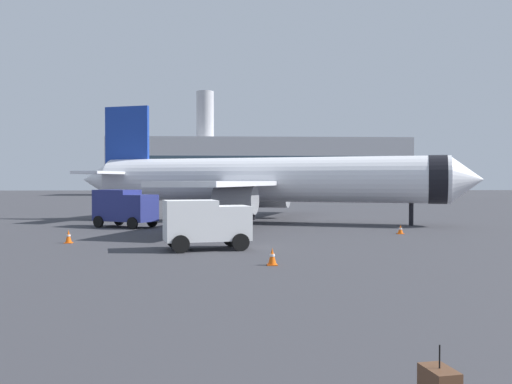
# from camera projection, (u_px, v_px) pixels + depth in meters

# --- Properties ---
(airplane_at_gate) EXTENTS (34.75, 31.78, 10.50)m
(airplane_at_gate) POSITION_uv_depth(u_px,v_px,m) (264.00, 180.00, 47.25)
(airplane_at_gate) COLOR white
(airplane_at_gate) RESTS_ON ground
(service_truck) EXTENTS (5.25, 4.34, 2.90)m
(service_truck) POSITION_uv_depth(u_px,v_px,m) (125.00, 207.00, 42.36)
(service_truck) COLOR navy
(service_truck) RESTS_ON ground
(cargo_van) EXTENTS (4.74, 3.17, 2.60)m
(cargo_van) POSITION_uv_depth(u_px,v_px,m) (206.00, 222.00, 28.60)
(cargo_van) COLOR white
(cargo_van) RESTS_ON ground
(safety_cone_near) EXTENTS (0.44, 0.44, 0.77)m
(safety_cone_near) POSITION_uv_depth(u_px,v_px,m) (69.00, 237.00, 31.62)
(safety_cone_near) COLOR #F2590C
(safety_cone_near) RESTS_ON ground
(safety_cone_mid) EXTENTS (0.44, 0.44, 0.65)m
(safety_cone_mid) POSITION_uv_depth(u_px,v_px,m) (201.00, 214.00, 53.81)
(safety_cone_mid) COLOR #F2590C
(safety_cone_mid) RESTS_ON ground
(safety_cone_far) EXTENTS (0.44, 0.44, 0.62)m
(safety_cone_far) POSITION_uv_depth(u_px,v_px,m) (400.00, 229.00, 37.04)
(safety_cone_far) COLOR #F2590C
(safety_cone_far) RESTS_ON ground
(safety_cone_outer) EXTENTS (0.44, 0.44, 0.75)m
(safety_cone_outer) POSITION_uv_depth(u_px,v_px,m) (272.00, 257.00, 23.35)
(safety_cone_outer) COLOR #F2590C
(safety_cone_outer) RESTS_ON ground
(terminal_building) EXTENTS (74.70, 16.15, 26.20)m
(terminal_building) POSITION_uv_depth(u_px,v_px,m) (259.00, 166.00, 139.80)
(terminal_building) COLOR #B2B2B7
(terminal_building) RESTS_ON ground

